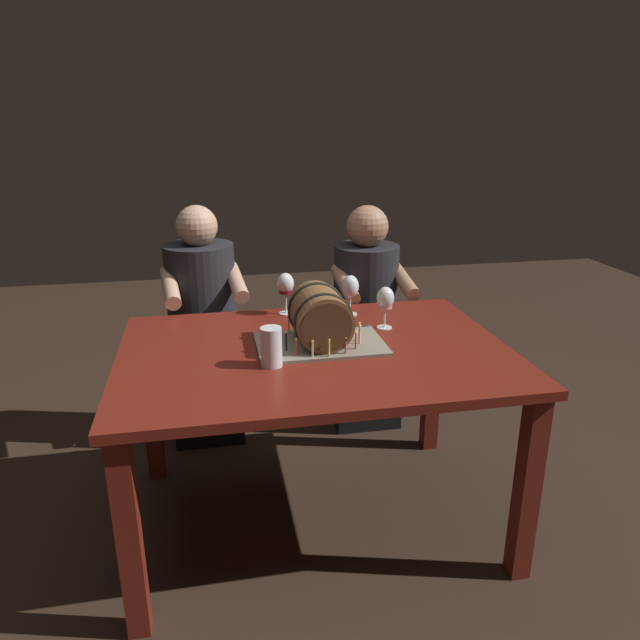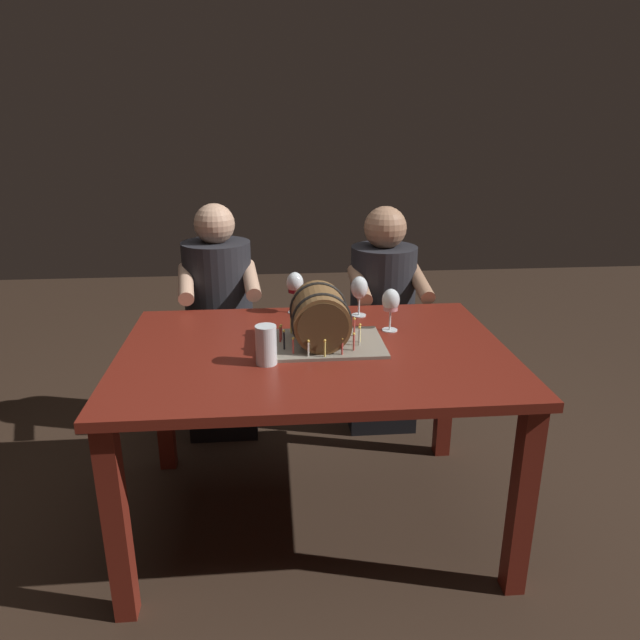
# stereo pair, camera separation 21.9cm
# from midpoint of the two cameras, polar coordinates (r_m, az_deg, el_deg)

# --- Properties ---
(ground_plane) EXTENTS (8.00, 8.00, 0.00)m
(ground_plane) POSITION_cam_midpoint_polar(r_m,az_deg,el_deg) (2.57, -3.01, -18.66)
(ground_plane) COLOR #332319
(dining_table) EXTENTS (1.44, 1.01, 0.75)m
(dining_table) POSITION_cam_midpoint_polar(r_m,az_deg,el_deg) (2.23, -3.30, -5.22)
(dining_table) COLOR maroon
(dining_table) RESTS_ON ground
(barrel_cake) EXTENTS (0.48, 0.32, 0.23)m
(barrel_cake) POSITION_cam_midpoint_polar(r_m,az_deg,el_deg) (2.19, -2.86, -0.01)
(barrel_cake) COLOR gray
(barrel_cake) RESTS_ON dining_table
(wine_glass_empty) EXTENTS (0.07, 0.07, 0.18)m
(wine_glass_empty) POSITION_cam_midpoint_polar(r_m,az_deg,el_deg) (2.52, 0.48, 3.13)
(wine_glass_empty) COLOR white
(wine_glass_empty) RESTS_ON dining_table
(wine_glass_rose) EXTENTS (0.07, 0.07, 0.17)m
(wine_glass_rose) POSITION_cam_midpoint_polar(r_m,az_deg,el_deg) (2.36, 3.73, 1.90)
(wine_glass_rose) COLOR white
(wine_glass_rose) RESTS_ON dining_table
(wine_glass_red) EXTENTS (0.07, 0.07, 0.18)m
(wine_glass_red) POSITION_cam_midpoint_polar(r_m,az_deg,el_deg) (2.55, -5.83, 3.31)
(wine_glass_red) COLOR white
(wine_glass_red) RESTS_ON dining_table
(beer_pint) EXTENTS (0.07, 0.07, 0.14)m
(beer_pint) POSITION_cam_midpoint_polar(r_m,az_deg,el_deg) (2.03, -7.82, -2.80)
(beer_pint) COLOR white
(beer_pint) RESTS_ON dining_table
(person_seated_left) EXTENTS (0.40, 0.49, 1.18)m
(person_seated_left) POSITION_cam_midpoint_polar(r_m,az_deg,el_deg) (2.99, -13.23, -1.46)
(person_seated_left) COLOR black
(person_seated_left) RESTS_ON ground
(person_seated_right) EXTENTS (0.38, 0.47, 1.16)m
(person_seated_right) POSITION_cam_midpoint_polar(r_m,az_deg,el_deg) (3.06, 2.34, -0.67)
(person_seated_right) COLOR black
(person_seated_right) RESTS_ON ground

